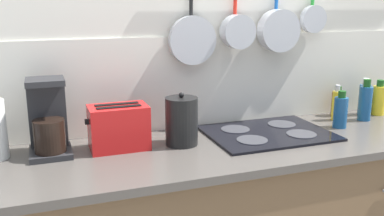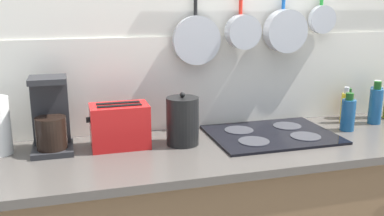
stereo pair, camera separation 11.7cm
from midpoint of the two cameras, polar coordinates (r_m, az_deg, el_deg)
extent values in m
cube|color=silver|center=(2.14, 1.37, 8.03)|extent=(7.20, 0.06, 2.60)
cube|color=silver|center=(2.16, 1.39, 3.52)|extent=(7.20, 0.07, 0.46)
cylinder|color=#B7BABF|center=(2.07, 2.25, 9.00)|extent=(0.23, 0.04, 0.23)
cylinder|color=#B7BABF|center=(2.13, 8.39, 10.00)|extent=(0.17, 0.07, 0.17)
cylinder|color=#B7BABF|center=(2.24, 13.84, 9.92)|extent=(0.22, 0.07, 0.22)
cylinder|color=#B7BABF|center=(2.37, 18.36, 11.13)|extent=(0.14, 0.04, 0.14)
cube|color=#4C4742|center=(1.91, 4.48, -5.72)|extent=(3.12, 0.63, 0.03)
cube|color=#262628|center=(1.91, -16.39, -5.29)|extent=(0.17, 0.19, 0.02)
cube|color=#262628|center=(1.93, -16.70, -0.52)|extent=(0.15, 0.07, 0.32)
cylinder|color=black|center=(1.87, -16.56, -3.23)|extent=(0.13, 0.13, 0.14)
cube|color=#262628|center=(1.86, -17.02, 3.60)|extent=(0.15, 0.14, 0.02)
cube|color=red|center=(1.89, -7.86, -2.41)|extent=(0.25, 0.15, 0.19)
cube|color=black|center=(1.84, -7.84, 0.29)|extent=(0.19, 0.03, 0.00)
cube|color=black|center=(1.89, -8.08, 0.67)|extent=(0.19, 0.03, 0.00)
cube|color=black|center=(1.87, -11.96, -1.57)|extent=(0.02, 0.02, 0.02)
cylinder|color=black|center=(1.90, 0.50, -1.77)|extent=(0.15, 0.15, 0.22)
sphere|color=black|center=(1.88, 0.50, 1.75)|extent=(0.02, 0.02, 0.02)
cube|color=black|center=(2.10, 12.13, -3.49)|extent=(0.58, 0.44, 0.01)
cylinder|color=#38383D|center=(1.96, 9.96, -4.39)|extent=(0.14, 0.14, 0.00)
cylinder|color=#38383D|center=(2.09, 16.47, -3.64)|extent=(0.14, 0.14, 0.00)
cylinder|color=#38383D|center=(2.12, 7.87, -2.93)|extent=(0.14, 0.14, 0.00)
cylinder|color=#38383D|center=(2.23, 14.06, -2.33)|extent=(0.14, 0.14, 0.00)
cylinder|color=navy|center=(2.27, 21.48, -0.91)|extent=(0.07, 0.07, 0.16)
cylinder|color=#194C19|center=(2.25, 21.70, 1.42)|extent=(0.04, 0.04, 0.03)
cylinder|color=yellow|center=(2.41, 21.07, -0.04)|extent=(0.05, 0.05, 0.16)
cylinder|color=beige|center=(2.39, 21.27, 2.20)|extent=(0.03, 0.03, 0.03)
cylinder|color=#8C5919|center=(2.51, 21.23, 0.24)|extent=(0.06, 0.06, 0.14)
cylinder|color=#194C19|center=(2.49, 21.40, 2.10)|extent=(0.04, 0.04, 0.03)
cylinder|color=navy|center=(2.45, 24.53, 0.19)|extent=(0.07, 0.07, 0.18)
cylinder|color=#194C19|center=(2.43, 24.80, 2.75)|extent=(0.04, 0.04, 0.04)
cylinder|color=navy|center=(2.57, 24.48, 0.65)|extent=(0.06, 0.06, 0.17)
cylinder|color=beige|center=(2.55, 24.71, 2.93)|extent=(0.03, 0.03, 0.04)
camera|label=1|loc=(0.06, -88.16, 0.47)|focal=40.00mm
camera|label=2|loc=(0.06, 91.84, -0.47)|focal=40.00mm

